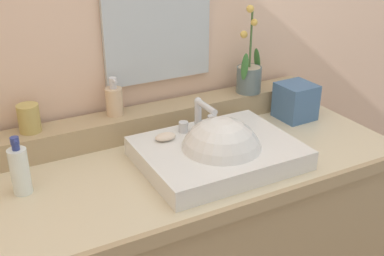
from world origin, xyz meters
name	(u,v)px	position (x,y,z in m)	size (l,w,h in m)	color
back_ledge	(147,121)	(0.00, 0.24, 0.94)	(1.40, 0.12, 0.09)	tan
sink_basin	(220,156)	(0.11, -0.08, 0.92)	(0.49, 0.38, 0.29)	white
soap_bar	(165,137)	(-0.02, 0.04, 0.97)	(0.07, 0.04, 0.02)	beige
potted_plant	(249,75)	(0.43, 0.22, 1.05)	(0.13, 0.10, 0.34)	slate
soap_dispenser	(114,100)	(-0.11, 0.25, 1.04)	(0.06, 0.06, 0.14)	#D8B68F
tumbler_cup	(29,118)	(-0.40, 0.25, 1.03)	(0.07, 0.07, 0.09)	tan
lotion_bottle	(20,170)	(-0.47, 0.04, 0.97)	(0.05, 0.06, 0.18)	white
tissue_box	(296,101)	(0.56, 0.09, 0.96)	(0.13, 0.13, 0.14)	#446994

